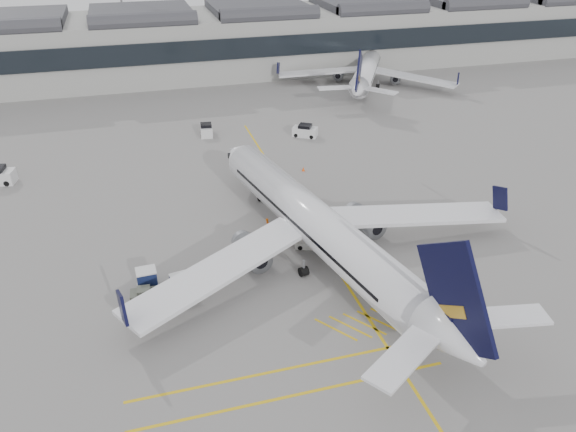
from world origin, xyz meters
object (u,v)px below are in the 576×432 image
object	(u,v)px
belt_loader	(314,241)
baggage_cart_a	(248,255)
pushback_tug	(144,295)
ramp_agent_a	(268,225)
airliner_main	(319,227)
ramp_agent_b	(268,237)

from	to	relation	value
belt_loader	baggage_cart_a	distance (m)	6.90
baggage_cart_a	pushback_tug	xyz separation A→B (m)	(-9.40, -3.02, -0.38)
belt_loader	pushback_tug	size ratio (longest dim) A/B	2.14
belt_loader	ramp_agent_a	world-z (taller)	belt_loader
baggage_cart_a	airliner_main	bearing A→B (deg)	-26.25
baggage_cart_a	ramp_agent_a	size ratio (longest dim) A/B	1.26
belt_loader	baggage_cart_a	world-z (taller)	belt_loader
baggage_cart_a	ramp_agent_b	size ratio (longest dim) A/B	1.02
ramp_agent_b	pushback_tug	distance (m)	13.12
baggage_cart_a	belt_loader	bearing A→B (deg)	-9.48
baggage_cart_a	ramp_agent_a	world-z (taller)	baggage_cart_a
airliner_main	belt_loader	distance (m)	3.35
airliner_main	ramp_agent_b	xyz separation A→B (m)	(-4.02, 3.22, -2.28)
airliner_main	ramp_agent_a	size ratio (longest dim) A/B	25.96
belt_loader	ramp_agent_b	size ratio (longest dim) A/B	2.50
baggage_cart_a	pushback_tug	distance (m)	9.88
airliner_main	belt_loader	size ratio (longest dim) A/B	8.42
airliner_main	ramp_agent_b	size ratio (longest dim) A/B	21.02
ramp_agent_a	pushback_tug	world-z (taller)	ramp_agent_a
belt_loader	airliner_main	bearing A→B (deg)	-78.54
ramp_agent_a	ramp_agent_b	distance (m)	2.59
belt_loader	baggage_cart_a	bearing A→B (deg)	-151.61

